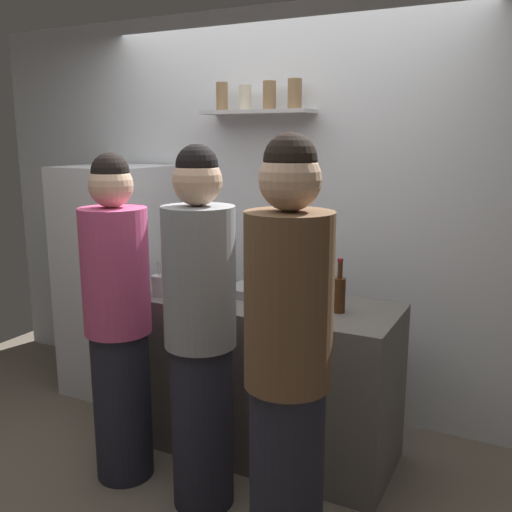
# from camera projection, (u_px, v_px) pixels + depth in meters

# --- Properties ---
(ground_plane) EXTENTS (5.28, 5.28, 0.00)m
(ground_plane) POSITION_uv_depth(u_px,v_px,m) (182.00, 489.00, 2.93)
(ground_plane) COLOR #726656
(back_wall_assembly) EXTENTS (4.80, 0.32, 2.60)m
(back_wall_assembly) POSITION_uv_depth(u_px,v_px,m) (283.00, 212.00, 3.75)
(back_wall_assembly) COLOR white
(back_wall_assembly) RESTS_ON ground
(refrigerator) EXTENTS (0.65, 0.67, 1.60)m
(refrigerator) POSITION_uv_depth(u_px,v_px,m) (119.00, 280.00, 3.99)
(refrigerator) COLOR white
(refrigerator) RESTS_ON ground
(counter) EXTENTS (1.58, 0.61, 0.90)m
(counter) POSITION_uv_depth(u_px,v_px,m) (256.00, 375.00, 3.25)
(counter) COLOR #66605B
(counter) RESTS_ON ground
(baking_pan) EXTENTS (0.34, 0.24, 0.05)m
(baking_pan) POSITION_uv_depth(u_px,v_px,m) (259.00, 292.00, 3.22)
(baking_pan) COLOR gray
(baking_pan) RESTS_ON counter
(utensil_holder) EXTENTS (0.09, 0.09, 0.20)m
(utensil_holder) POSITION_uv_depth(u_px,v_px,m) (160.00, 285.00, 3.23)
(utensil_holder) COLOR #B2B2B7
(utensil_holder) RESTS_ON counter
(wine_bottle_pale_glass) EXTENTS (0.06, 0.06, 0.30)m
(wine_bottle_pale_glass) POSITION_uv_depth(u_px,v_px,m) (196.00, 266.00, 3.52)
(wine_bottle_pale_glass) COLOR #B2BFB2
(wine_bottle_pale_glass) RESTS_ON counter
(wine_bottle_amber_glass) EXTENTS (0.06, 0.06, 0.28)m
(wine_bottle_amber_glass) POSITION_uv_depth(u_px,v_px,m) (339.00, 293.00, 2.91)
(wine_bottle_amber_glass) COLOR #472814
(wine_bottle_amber_glass) RESTS_ON counter
(water_bottle_plastic) EXTENTS (0.09, 0.09, 0.24)m
(water_bottle_plastic) POSITION_uv_depth(u_px,v_px,m) (302.00, 278.00, 3.20)
(water_bottle_plastic) COLOR silver
(water_bottle_plastic) RESTS_ON counter
(person_pink_top) EXTENTS (0.34, 0.34, 1.72)m
(person_pink_top) POSITION_uv_depth(u_px,v_px,m) (118.00, 323.00, 2.90)
(person_pink_top) COLOR #262633
(person_pink_top) RESTS_ON ground
(person_brown_jacket) EXTENTS (0.34, 0.34, 1.81)m
(person_brown_jacket) POSITION_uv_depth(u_px,v_px,m) (288.00, 371.00, 2.18)
(person_brown_jacket) COLOR #262633
(person_brown_jacket) RESTS_ON ground
(person_grey_hoodie) EXTENTS (0.34, 0.34, 1.76)m
(person_grey_hoodie) POSITION_uv_depth(u_px,v_px,m) (201.00, 334.00, 2.66)
(person_grey_hoodie) COLOR #262633
(person_grey_hoodie) RESTS_ON ground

